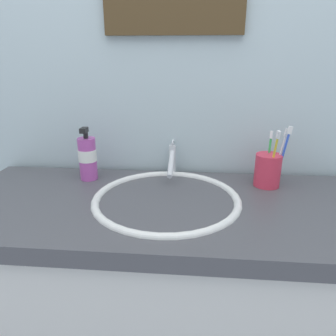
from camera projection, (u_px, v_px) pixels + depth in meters
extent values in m
cube|color=silver|center=(174.00, 89.00, 1.13)|extent=(2.48, 0.04, 2.40)
cube|color=silver|center=(166.00, 327.00, 1.10)|extent=(1.23, 0.49, 0.86)
cube|color=#4C4C51|center=(166.00, 210.00, 0.95)|extent=(1.28, 0.53, 0.05)
ellipsoid|color=white|center=(167.00, 214.00, 0.97)|extent=(0.39, 0.39, 0.10)
torus|color=white|center=(167.00, 200.00, 0.96)|extent=(0.45, 0.45, 0.02)
cylinder|color=#595B60|center=(167.00, 227.00, 0.99)|extent=(0.03, 0.03, 0.01)
cylinder|color=silver|center=(173.00, 159.00, 1.15)|extent=(0.02, 0.02, 0.11)
cylinder|color=silver|center=(172.00, 163.00, 1.09)|extent=(0.02, 0.13, 0.07)
cylinder|color=silver|center=(173.00, 142.00, 1.15)|extent=(0.01, 0.05, 0.01)
cylinder|color=#D8334C|center=(268.00, 170.00, 1.04)|extent=(0.08, 0.08, 0.11)
cylinder|color=yellow|center=(273.00, 161.00, 1.00)|extent=(0.02, 0.04, 0.18)
cube|color=white|center=(278.00, 135.00, 0.96)|extent=(0.01, 0.02, 0.03)
cylinder|color=blue|center=(282.00, 158.00, 1.02)|extent=(0.03, 0.01, 0.18)
cube|color=white|center=(290.00, 130.00, 0.98)|extent=(0.02, 0.01, 0.03)
cylinder|color=green|center=(268.00, 159.00, 1.05)|extent=(0.01, 0.03, 0.16)
cube|color=white|center=(271.00, 135.00, 1.03)|extent=(0.01, 0.02, 0.03)
cylinder|color=white|center=(279.00, 159.00, 1.03)|extent=(0.04, 0.02, 0.17)
cube|color=white|center=(287.00, 132.00, 1.00)|extent=(0.02, 0.01, 0.03)
cylinder|color=#B24CA5|center=(88.00, 159.00, 1.09)|extent=(0.06, 0.06, 0.15)
cylinder|color=black|center=(86.00, 135.00, 1.07)|extent=(0.02, 0.02, 0.02)
cube|color=black|center=(84.00, 130.00, 1.05)|extent=(0.02, 0.04, 0.02)
cylinder|color=white|center=(87.00, 155.00, 1.09)|extent=(0.06, 0.06, 0.04)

